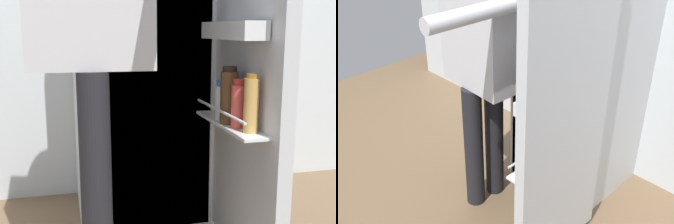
{
  "view_description": "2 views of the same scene",
  "coord_description": "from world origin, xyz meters",
  "views": [
    {
      "loc": [
        -0.4,
        -1.68,
        1.0
      ],
      "look_at": [
        0.02,
        -0.03,
        0.67
      ],
      "focal_mm": 45.39,
      "sensor_mm": 36.0,
      "label": 1
    },
    {
      "loc": [
        1.39,
        -1.52,
        1.98
      ],
      "look_at": [
        -0.04,
        -0.09,
        0.78
      ],
      "focal_mm": 45.36,
      "sensor_mm": 36.0,
      "label": 2
    }
  ],
  "objects": [
    {
      "name": "refrigerator",
      "position": [
        0.03,
        0.5,
        0.86
      ],
      "size": [
        0.72,
        1.27,
        1.73
      ],
      "color": "silver",
      "rests_on": "ground_plane"
    },
    {
      "name": "person",
      "position": [
        -0.27,
        -0.04,
        1.04
      ],
      "size": [
        0.57,
        0.81,
        1.71
      ],
      "color": "black",
      "rests_on": "ground_plane"
    }
  ]
}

